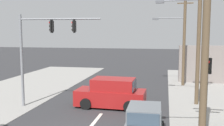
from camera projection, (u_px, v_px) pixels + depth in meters
lane_dash_mid at (96, 120)px, 14.59m from camera, size 0.20×2.40×0.01m
lane_dash_far at (114, 98)px, 19.45m from camera, size 0.20×2.40×0.01m
utility_pole_foreground_right at (202, 32)px, 9.09m from camera, size 3.77×0.65×9.02m
utility_pole_midground_right at (197, 27)px, 17.24m from camera, size 3.78×0.56×9.71m
utility_pole_background_right at (183, 35)px, 23.70m from camera, size 3.78×0.43×8.57m
traffic_signal_mast at (40, 44)px, 16.76m from camera, size 5.27×0.63×6.00m
pedestal_signal_right_kerb at (207, 80)px, 13.49m from camera, size 0.44×0.31×3.56m
suv_kerbside_parked at (111, 94)px, 17.06m from camera, size 4.58×2.15×1.90m
hatchback_oncoming_near at (144, 125)px, 11.75m from camera, size 1.85×3.68×1.53m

